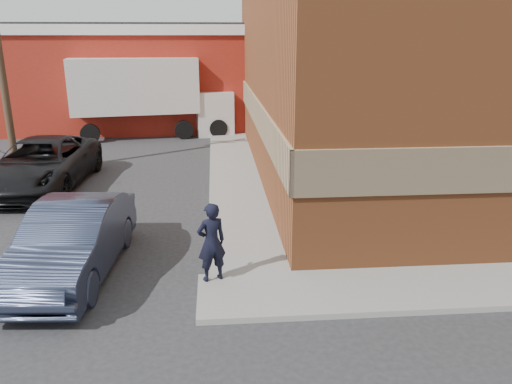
# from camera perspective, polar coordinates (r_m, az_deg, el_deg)

# --- Properties ---
(ground) EXTENTS (90.00, 90.00, 0.00)m
(ground) POSITION_cam_1_polar(r_m,az_deg,el_deg) (10.89, -3.91, -9.83)
(ground) COLOR #28282B
(ground) RESTS_ON ground
(brick_building) EXTENTS (14.25, 18.25, 9.36)m
(brick_building) POSITION_cam_1_polar(r_m,az_deg,el_deg) (20.55, 20.66, 15.55)
(brick_building) COLOR brown
(brick_building) RESTS_ON ground
(sidewalk_west) EXTENTS (1.80, 18.00, 0.12)m
(sidewalk_west) POSITION_cam_1_polar(r_m,az_deg,el_deg) (19.33, -2.62, 2.68)
(sidewalk_west) COLOR gray
(sidewalk_west) RESTS_ON ground
(warehouse) EXTENTS (16.30, 8.30, 5.60)m
(warehouse) POSITION_cam_1_polar(r_m,az_deg,el_deg) (30.35, -16.43, 12.67)
(warehouse) COLOR maroon
(warehouse) RESTS_ON ground
(man) EXTENTS (0.71, 0.59, 1.68)m
(man) POSITION_cam_1_polar(r_m,az_deg,el_deg) (10.26, -5.12, -5.73)
(man) COLOR black
(man) RESTS_ON sidewalk_south
(sedan) EXTENTS (2.00, 4.87, 1.57)m
(sedan) POSITION_cam_1_polar(r_m,az_deg,el_deg) (11.44, -20.21, -5.22)
(sedan) COLOR #2D344B
(sedan) RESTS_ON ground
(suv_a) EXTENTS (3.04, 6.09, 1.66)m
(suv_a) POSITION_cam_1_polar(r_m,az_deg,el_deg) (18.42, -23.31, 2.97)
(suv_a) COLOR black
(suv_a) RESTS_ON ground
(box_truck) EXTENTS (8.26, 3.56, 3.94)m
(box_truck) POSITION_cam_1_polar(r_m,az_deg,el_deg) (26.13, -11.93, 11.14)
(box_truck) COLOR silver
(box_truck) RESTS_ON ground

